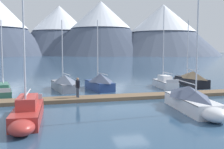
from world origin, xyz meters
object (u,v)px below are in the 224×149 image
sailboat_second_berth (27,113)px  person_on_dock (78,86)px  sailboat_mid_dock_port (63,83)px  sailboat_outer_slip (163,82)px  sailboat_end_of_dock (190,79)px  sailboat_far_berth (192,100)px  sailboat_nearest_berth (3,90)px  sailboat_mid_dock_starboard (99,82)px

sailboat_second_berth → person_on_dock: bearing=59.6°
sailboat_second_berth → person_on_dock: size_ratio=5.02×
sailboat_mid_dock_port → sailboat_outer_slip: (11.47, -0.30, -0.24)m
sailboat_outer_slip → sailboat_end_of_dock: bearing=8.6°
sailboat_outer_slip → person_on_dock: 12.46m
sailboat_mid_dock_port → sailboat_outer_slip: size_ratio=0.81×
sailboat_second_berth → sailboat_mid_dock_port: (2.93, 13.08, 0.21)m
sailboat_mid_dock_port → sailboat_far_berth: 15.03m
sailboat_nearest_berth → sailboat_end_of_dock: (21.06, 1.93, 0.37)m
sailboat_mid_dock_port → sailboat_mid_dock_starboard: size_ratio=0.99×
sailboat_outer_slip → sailboat_far_berth: bearing=-104.6°
sailboat_nearest_berth → sailboat_end_of_dock: sailboat_end_of_dock is taller
sailboat_mid_dock_port → sailboat_far_berth: size_ratio=0.82×
sailboat_mid_dock_starboard → sailboat_far_berth: size_ratio=0.82×
sailboat_second_berth → person_on_dock: 7.41m
sailboat_mid_dock_starboard → sailboat_far_berth: bearing=-69.6°
sailboat_mid_dock_starboard → person_on_dock: size_ratio=4.46×
sailboat_mid_dock_port → sailboat_outer_slip: bearing=-1.5°
sailboat_mid_dock_starboard → sailboat_far_berth: sailboat_far_berth is taller
sailboat_outer_slip → person_on_dock: sailboat_outer_slip is taller
sailboat_nearest_berth → sailboat_far_berth: sailboat_far_berth is taller
sailboat_mid_dock_port → person_on_dock: 6.77m
sailboat_second_berth → sailboat_end_of_dock: (18.12, 13.35, 0.25)m
sailboat_mid_dock_starboard → sailboat_second_berth: bearing=-118.1°
sailboat_second_berth → sailboat_far_berth: 11.21m
sailboat_mid_dock_starboard → sailboat_end_of_dock: bearing=3.8°
sailboat_outer_slip → sailboat_end_of_dock: sailboat_outer_slip is taller
sailboat_mid_dock_starboard → sailboat_outer_slip: sailboat_outer_slip is taller
sailboat_second_berth → sailboat_mid_dock_starboard: 14.28m
sailboat_second_berth → sailboat_outer_slip: 19.25m
sailboat_mid_dock_port → person_on_dock: size_ratio=4.44×
sailboat_nearest_berth → person_on_dock: (6.67, -5.05, 0.79)m
sailboat_far_berth → person_on_dock: bearing=142.0°
person_on_dock → sailboat_nearest_berth: bearing=142.9°
sailboat_second_berth → sailboat_outer_slip: bearing=41.6°
sailboat_second_berth → sailboat_outer_slip: (14.39, 12.78, -0.02)m
person_on_dock → sailboat_far_berth: bearing=-38.0°
sailboat_far_berth → person_on_dock: (-7.47, 5.83, 0.44)m
sailboat_nearest_berth → sailboat_mid_dock_starboard: 9.73m
sailboat_mid_dock_starboard → person_on_dock: (-2.99, -6.23, 0.42)m
sailboat_second_berth → sailboat_mid_dock_port: size_ratio=1.13×
sailboat_nearest_berth → sailboat_far_berth: bearing=-37.6°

